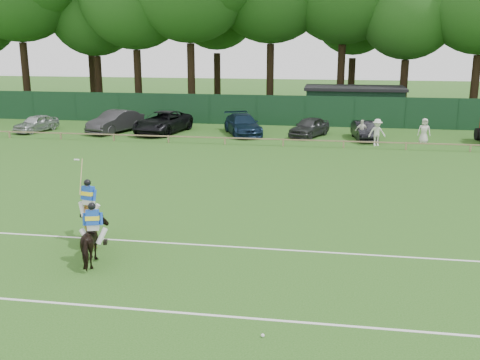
% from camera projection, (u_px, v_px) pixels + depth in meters
% --- Properties ---
extents(ground, '(160.00, 160.00, 0.00)m').
position_uv_depth(ground, '(214.00, 236.00, 20.74)').
color(ground, '#1E4C14').
rests_on(ground, ground).
extents(horse_dark, '(1.24, 1.88, 1.46)m').
position_uv_depth(horse_dark, '(94.00, 242.00, 18.05)').
color(horse_dark, black).
rests_on(horse_dark, ground).
extents(horse_chestnut, '(1.83, 1.96, 1.80)m').
position_uv_depth(horse_chestnut, '(90.00, 218.00, 19.85)').
color(horse_chestnut, brown).
rests_on(horse_chestnut, ground).
extents(sedan_silver, '(2.54, 4.10, 1.30)m').
position_uv_depth(sedan_silver, '(36.00, 123.00, 43.42)').
color(sedan_silver, '#B2B6B8').
rests_on(sedan_silver, ground).
extents(sedan_grey, '(3.33, 5.32, 1.66)m').
position_uv_depth(sedan_grey, '(116.00, 121.00, 43.15)').
color(sedan_grey, '#2B2B2D').
rests_on(sedan_grey, ground).
extents(suv_black, '(3.81, 6.29, 1.63)m').
position_uv_depth(suv_black, '(163.00, 122.00, 42.78)').
color(suv_black, black).
rests_on(suv_black, ground).
extents(sedan_navy, '(3.91, 5.61, 1.51)m').
position_uv_depth(sedan_navy, '(243.00, 125.00, 42.10)').
color(sedan_navy, '#12233A').
rests_on(sedan_navy, ground).
extents(hatch_grey, '(3.23, 4.48, 1.42)m').
position_uv_depth(hatch_grey, '(309.00, 127.00, 41.25)').
color(hatch_grey, '#323335').
rests_on(hatch_grey, ground).
extents(estate_black, '(1.88, 4.03, 1.28)m').
position_uv_depth(estate_black, '(364.00, 130.00, 40.15)').
color(estate_black, black).
rests_on(estate_black, ground).
extents(spectator_left, '(1.30, 0.94, 1.81)m').
position_uv_depth(spectator_left, '(377.00, 132.00, 37.73)').
color(spectator_left, silver).
rests_on(spectator_left, ground).
extents(spectator_mid, '(0.99, 0.62, 1.57)m').
position_uv_depth(spectator_mid, '(361.00, 131.00, 39.13)').
color(spectator_mid, silver).
rests_on(spectator_mid, ground).
extents(spectator_right, '(0.90, 0.63, 1.74)m').
position_uv_depth(spectator_right, '(424.00, 131.00, 38.52)').
color(spectator_right, silver).
rests_on(spectator_right, ground).
extents(rider_dark, '(0.92, 0.50, 1.41)m').
position_uv_depth(rider_dark, '(93.00, 222.00, 17.86)').
color(rider_dark, silver).
rests_on(rider_dark, ground).
extents(rider_chestnut, '(0.93, 0.71, 2.05)m').
position_uv_depth(rider_chestnut, '(88.00, 197.00, 19.65)').
color(rider_chestnut, silver).
rests_on(rider_chestnut, ground).
extents(polo_ball, '(0.09, 0.09, 0.09)m').
position_uv_depth(polo_ball, '(263.00, 335.00, 13.73)').
color(polo_ball, silver).
rests_on(polo_ball, ground).
extents(pitch_lines, '(60.00, 5.10, 0.01)m').
position_uv_depth(pitch_lines, '(190.00, 274.00, 17.39)').
color(pitch_lines, silver).
rests_on(pitch_lines, ground).
extents(pitch_rail, '(62.10, 0.10, 0.50)m').
position_uv_depth(pitch_rail, '(269.00, 139.00, 37.84)').
color(pitch_rail, '#997F5B').
rests_on(pitch_rail, ground).
extents(perimeter_fence, '(92.08, 0.08, 2.50)m').
position_uv_depth(perimeter_fence, '(281.00, 111.00, 46.25)').
color(perimeter_fence, '#14351E').
rests_on(perimeter_fence, ground).
extents(utility_shed, '(8.40, 4.40, 3.04)m').
position_uv_depth(utility_shed, '(354.00, 104.00, 48.11)').
color(utility_shed, '#14331E').
rests_on(utility_shed, ground).
extents(tree_row, '(96.00, 12.00, 21.00)m').
position_uv_depth(tree_row, '(309.00, 113.00, 53.89)').
color(tree_row, '#26561C').
rests_on(tree_row, ground).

